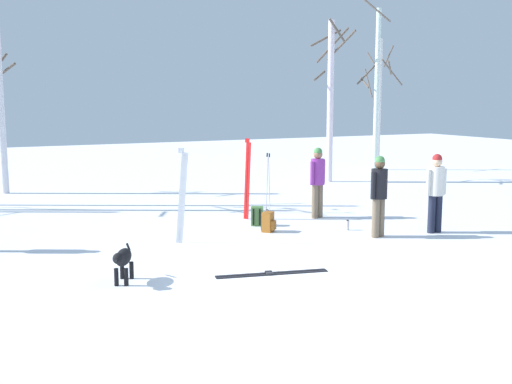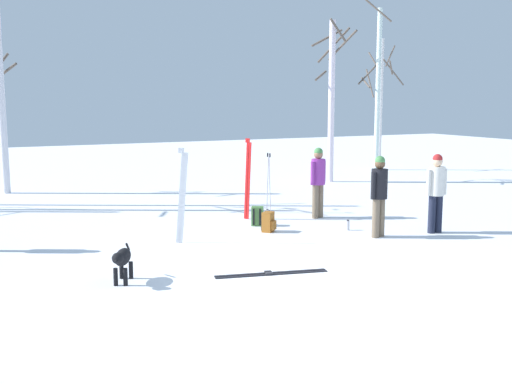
% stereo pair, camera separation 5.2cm
% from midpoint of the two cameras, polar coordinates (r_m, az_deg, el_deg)
% --- Properties ---
extents(ground_plane, '(60.00, 60.00, 0.00)m').
position_cam_midpoint_polar(ground_plane, '(10.90, 2.53, -6.96)').
color(ground_plane, white).
extents(person_0, '(0.50, 0.34, 1.72)m').
position_cam_midpoint_polar(person_0, '(13.38, 10.95, 0.10)').
color(person_0, '#72604C').
rests_on(person_0, ground_plane).
extents(person_1, '(0.52, 0.34, 1.72)m').
position_cam_midpoint_polar(person_1, '(14.10, 15.86, 0.36)').
color(person_1, '#1E2338').
rests_on(person_1, ground_plane).
extents(person_2, '(0.50, 0.34, 1.72)m').
position_cam_midpoint_polar(person_2, '(15.31, 5.50, 1.28)').
color(person_2, '#72604C').
rests_on(person_2, ground_plane).
extents(dog, '(0.48, 0.82, 0.57)m').
position_cam_midpoint_polar(dog, '(10.22, -12.08, -5.96)').
color(dog, black).
rests_on(dog, ground_plane).
extents(ski_pair_planted_0, '(0.12, 0.19, 1.95)m').
position_cam_midpoint_polar(ski_pair_planted_0, '(15.07, -0.89, 1.15)').
color(ski_pair_planted_0, red).
rests_on(ski_pair_planted_0, ground_plane).
extents(ski_pair_planted_1, '(0.26, 0.12, 1.92)m').
position_cam_midpoint_polar(ski_pair_planted_1, '(12.69, -6.82, -0.37)').
color(ski_pair_planted_1, white).
rests_on(ski_pair_planted_1, ground_plane).
extents(ski_pair_lying_0, '(1.90, 0.59, 0.05)m').
position_cam_midpoint_polar(ski_pair_lying_0, '(10.58, 1.29, -7.38)').
color(ski_pair_lying_0, black).
rests_on(ski_pair_lying_0, ground_plane).
extents(ski_poles_0, '(0.07, 0.22, 1.52)m').
position_cam_midpoint_polar(ski_poles_0, '(15.94, 1.02, 0.99)').
color(ski_poles_0, '#B2B2BC').
rests_on(ski_poles_0, ground_plane).
extents(backpack_0, '(0.34, 0.35, 0.44)m').
position_cam_midpoint_polar(backpack_0, '(13.76, 1.01, -2.74)').
color(backpack_0, '#99591E').
rests_on(backpack_0, ground_plane).
extents(backpack_1, '(0.33, 0.34, 0.44)m').
position_cam_midpoint_polar(backpack_1, '(14.44, 0.01, -2.21)').
color(backpack_1, '#4C7F3F').
rests_on(backpack_1, ground_plane).
extents(water_bottle_0, '(0.07, 0.07, 0.23)m').
position_cam_midpoint_polar(water_bottle_0, '(14.10, 8.17, -2.99)').
color(water_bottle_0, silver).
rests_on(water_bottle_0, ground_plane).
extents(birch_tree_3, '(1.08, 1.08, 5.90)m').
position_cam_midpoint_polar(birch_tree_3, '(20.56, -22.23, 8.24)').
color(birch_tree_3, silver).
rests_on(birch_tree_3, ground_plane).
extents(birch_tree_4, '(1.40, 1.17, 5.48)m').
position_cam_midpoint_polar(birch_tree_4, '(21.90, 6.68, 8.66)').
color(birch_tree_4, silver).
rests_on(birch_tree_4, ground_plane).
extents(birch_tree_5, '(1.29, 1.25, 6.13)m').
position_cam_midpoint_polar(birch_tree_5, '(21.90, 10.77, 8.73)').
color(birch_tree_5, silver).
rests_on(birch_tree_5, ground_plane).
extents(birch_tree_6, '(1.36, 1.37, 5.18)m').
position_cam_midpoint_polar(birch_tree_6, '(25.79, 11.02, 8.04)').
color(birch_tree_6, silver).
rests_on(birch_tree_6, ground_plane).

